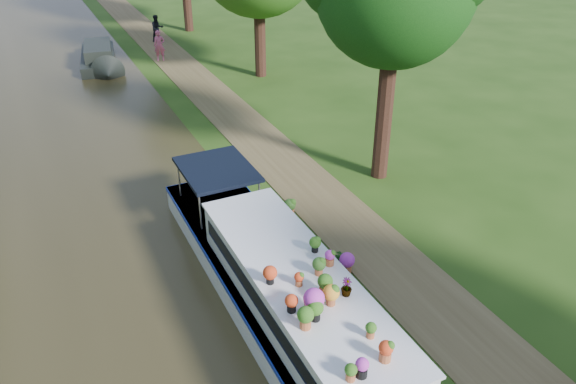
{
  "coord_description": "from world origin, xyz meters",
  "views": [
    {
      "loc": [
        -6.47,
        -11.16,
        9.06
      ],
      "look_at": [
        -0.54,
        1.22,
        1.3
      ],
      "focal_mm": 35.0,
      "sensor_mm": 36.0,
      "label": 1
    }
  ],
  "objects": [
    {
      "name": "canal_water",
      "position": [
        -6.0,
        0.0,
        0.01
      ],
      "size": [
        10.0,
        100.0,
        0.02
      ],
      "primitive_type": "cube",
      "color": "#2E2814",
      "rests_on": "ground"
    },
    {
      "name": "towpath",
      "position": [
        1.2,
        0.0,
        0.01
      ],
      "size": [
        2.2,
        100.0,
        0.03
      ],
      "primitive_type": "cube",
      "color": "brown",
      "rests_on": "ground"
    },
    {
      "name": "ground",
      "position": [
        0.0,
        0.0,
        0.0
      ],
      "size": [
        100.0,
        100.0,
        0.0
      ],
      "primitive_type": "plane",
      "color": "#213F0F",
      "rests_on": "ground"
    },
    {
      "name": "pedestrian_pink",
      "position": [
        0.5,
        19.88,
        0.86
      ],
      "size": [
        0.68,
        0.52,
        1.65
      ],
      "primitive_type": "imported",
      "rotation": [
        0.0,
        0.0,
        -0.24
      ],
      "color": "#E05C90",
      "rests_on": "towpath"
    },
    {
      "name": "plant_boat",
      "position": [
        -2.25,
        -2.89,
        0.85
      ],
      "size": [
        2.29,
        13.52,
        2.25
      ],
      "color": "white",
      "rests_on": "canal_water"
    },
    {
      "name": "second_boat",
      "position": [
        -2.74,
        20.36,
        0.48
      ],
      "size": [
        2.53,
        6.28,
        1.18
      ],
      "rotation": [
        0.0,
        0.0,
        -0.15
      ],
      "color": "black",
      "rests_on": "canal_water"
    },
    {
      "name": "pedestrian_dark",
      "position": [
        1.41,
        23.99,
        0.84
      ],
      "size": [
        0.82,
        0.66,
        1.61
      ],
      "primitive_type": "imported",
      "rotation": [
        0.0,
        0.0,
        0.07
      ],
      "color": "black",
      "rests_on": "towpath"
    },
    {
      "name": "verge_plant",
      "position": [
        0.05,
        -0.78,
        0.19
      ],
      "size": [
        0.44,
        0.41,
        0.39
      ],
      "primitive_type": "imported",
      "rotation": [
        0.0,
        0.0,
        -0.41
      ],
      "color": "#28681F",
      "rests_on": "ground"
    }
  ]
}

